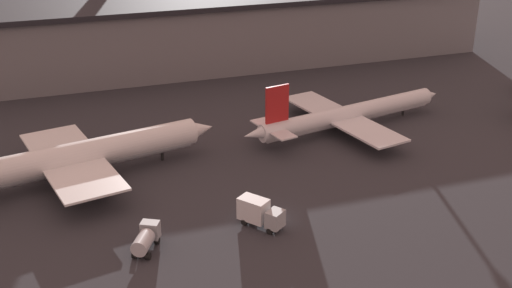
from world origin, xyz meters
TOP-DOWN VIEW (x-y plane):
  - ground at (0.00, 0.00)m, footprint 600.00×600.00m
  - terminal_building at (0.00, 78.86)m, footprint 160.66×31.25m
  - airplane_1 at (-24.45, 21.69)m, footprint 46.55×29.50m
  - airplane_2 at (24.50, 26.51)m, footprint 44.62×30.22m
  - service_vehicle_0 at (-18.44, -2.10)m, footprint 4.65×5.96m
  - service_vehicle_2 at (-2.60, -1.12)m, footprint 5.86×6.70m
  - lamp_post_1 at (44.32, 65.32)m, footprint 1.80×1.80m

SIDE VIEW (x-z plane):
  - ground at x=0.00m, z-range 0.00..0.00m
  - service_vehicle_0 at x=-18.44m, z-range 0.20..3.25m
  - service_vehicle_2 at x=-2.60m, z-range 0.18..4.09m
  - airplane_2 at x=24.50m, z-range -2.74..8.56m
  - airplane_1 at x=-24.45m, z-range -2.47..10.16m
  - terminal_building at x=0.00m, z-range 0.04..16.81m
  - lamp_post_1 at x=44.32m, z-range 3.39..28.17m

